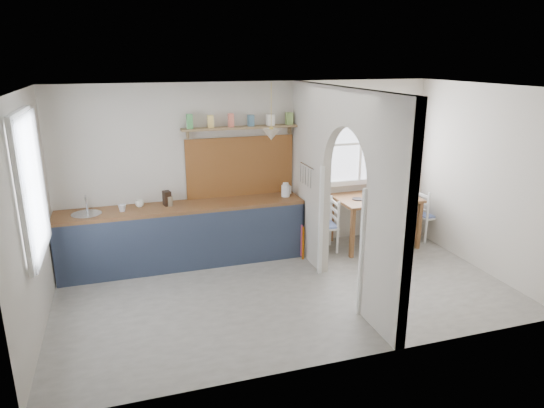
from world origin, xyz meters
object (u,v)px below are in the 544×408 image
object	(u,v)px
chair_left	(324,225)
kettle	(286,190)
dining_table	(374,221)
chair_right	(429,214)
vase	(373,188)

from	to	relation	value
chair_left	kettle	distance (m)	0.84
dining_table	chair_right	xyz separation A→B (m)	(1.00, -0.01, 0.03)
vase	chair_left	bearing A→B (deg)	-171.79
chair_left	kettle	xyz separation A→B (m)	(-0.59, 0.14, 0.58)
dining_table	kettle	xyz separation A→B (m)	(-1.46, 0.17, 0.60)
kettle	dining_table	bearing A→B (deg)	-0.42
chair_right	vase	distance (m)	1.10
chair_left	vase	world-z (taller)	vase
dining_table	chair_left	distance (m)	0.88
chair_right	kettle	xyz separation A→B (m)	(-2.47, 0.18, 0.58)
chair_left	vase	xyz separation A→B (m)	(0.90, 0.13, 0.49)
kettle	vase	xyz separation A→B (m)	(1.49, -0.01, -0.09)
chair_left	chair_right	bearing A→B (deg)	93.76
dining_table	chair_right	distance (m)	1.00
dining_table	kettle	distance (m)	1.59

